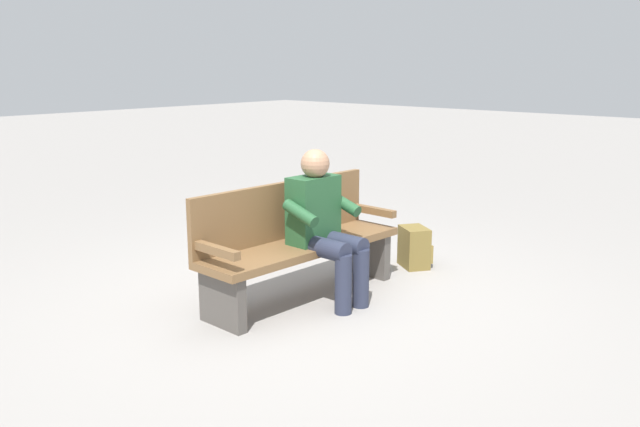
# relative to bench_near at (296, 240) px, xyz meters

# --- Properties ---
(ground_plane) EXTENTS (40.00, 40.00, 0.00)m
(ground_plane) POSITION_rel_bench_near_xyz_m (0.00, 0.07, -0.46)
(ground_plane) COLOR gray
(bench_near) EXTENTS (1.81, 0.53, 0.90)m
(bench_near) POSITION_rel_bench_near_xyz_m (0.00, 0.00, 0.00)
(bench_near) COLOR brown
(bench_near) RESTS_ON ground
(person_seated) EXTENTS (0.58, 0.58, 1.18)m
(person_seated) POSITION_rel_bench_near_xyz_m (-0.06, 0.23, 0.17)
(person_seated) COLOR #23512D
(person_seated) RESTS_ON ground
(backpack) EXTENTS (0.34, 0.36, 0.37)m
(backpack) POSITION_rel_bench_near_xyz_m (-1.28, 0.26, -0.28)
(backpack) COLOR brown
(backpack) RESTS_ON ground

